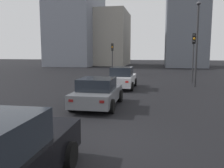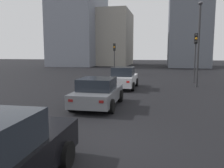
{
  "view_description": "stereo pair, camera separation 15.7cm",
  "coord_description": "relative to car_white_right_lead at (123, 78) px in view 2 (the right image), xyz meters",
  "views": [
    {
      "loc": [
        -6.77,
        -1.2,
        2.7
      ],
      "look_at": [
        4.19,
        0.97,
        1.2
      ],
      "focal_mm": 37.91,
      "sensor_mm": 36.0,
      "label": 1
    },
    {
      "loc": [
        -6.74,
        -1.35,
        2.7
      ],
      "look_at": [
        4.19,
        0.97,
        1.2
      ],
      "focal_mm": 37.91,
      "sensor_mm": 36.0,
      "label": 2
    }
  ],
  "objects": [
    {
      "name": "ground_plane",
      "position": [
        -10.83,
        -1.5,
        -0.87
      ],
      "size": [
        160.0,
        160.0,
        0.2
      ],
      "primitive_type": "cube",
      "color": "black"
    },
    {
      "name": "car_white_right_lead",
      "position": [
        0.0,
        0.0,
        0.0
      ],
      "size": [
        4.04,
        1.96,
        1.61
      ],
      "rotation": [
        0.0,
        0.0,
        0.0
      ],
      "color": "silver",
      "rests_on": "ground_plane"
    },
    {
      "name": "car_grey_right_second",
      "position": [
        -6.31,
        0.27,
        -0.06
      ],
      "size": [
        4.17,
        2.13,
        1.44
      ],
      "rotation": [
        0.0,
        0.0,
        0.01
      ],
      "color": "slate",
      "rests_on": "ground_plane"
    },
    {
      "name": "traffic_light_near_left",
      "position": [
        4.32,
        -5.67,
        2.34
      ],
      "size": [
        0.32,
        0.29,
        4.34
      ],
      "rotation": [
        0.0,
        0.0,
        3.17
      ],
      "color": "#2D2D30",
      "rests_on": "ground_plane"
    },
    {
      "name": "traffic_light_near_right",
      "position": [
        11.47,
        3.01,
        1.98
      ],
      "size": [
        0.32,
        0.3,
        3.81
      ],
      "rotation": [
        0.0,
        0.0,
        3.23
      ],
      "color": "#2D2D30",
      "rests_on": "ground_plane"
    },
    {
      "name": "street_lamp_kerbside",
      "position": [
        1.79,
        -5.54,
        3.11
      ],
      "size": [
        0.56,
        0.36,
        6.48
      ],
      "color": "#2D2D30",
      "rests_on": "ground_plane"
    },
    {
      "name": "building_facade_left",
      "position": [
        30.15,
        -7.5,
        7.44
      ],
      "size": [
        10.67,
        7.25,
        16.42
      ],
      "primitive_type": "cube",
      "color": "slate",
      "rests_on": "ground_plane"
    },
    {
      "name": "building_facade_center",
      "position": [
        33.54,
        8.5,
        4.92
      ],
      "size": [
        11.84,
        8.9,
        11.38
      ],
      "primitive_type": "cube",
      "color": "gray",
      "rests_on": "ground_plane"
    },
    {
      "name": "building_facade_right",
      "position": [
        31.18,
        14.5,
        8.09
      ],
      "size": [
        15.26,
        8.87,
        17.72
      ],
      "primitive_type": "cube",
      "color": "gray",
      "rests_on": "ground_plane"
    }
  ]
}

